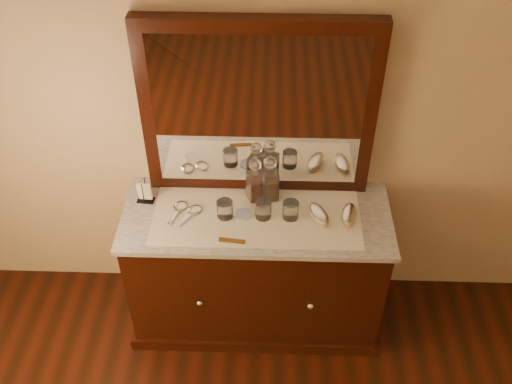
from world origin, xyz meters
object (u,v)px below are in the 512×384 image
comb (232,241)px  decanter_right (270,183)px  brush_near (319,215)px  napkin_rack (145,193)px  hand_mirror_outer (179,208)px  dresser_cabinet (257,269)px  decanter_left (255,183)px  mirror_frame (258,110)px  pin_dish (243,214)px  brush_far (349,215)px  hand_mirror_inner (193,212)px

comb → decanter_right: 0.40m
comb → brush_near: size_ratio=0.70×
napkin_rack → hand_mirror_outer: 0.21m
dresser_cabinet → decanter_right: bearing=64.3°
hand_mirror_outer → dresser_cabinet: bearing=-3.2°
napkin_rack → decanter_left: size_ratio=0.52×
mirror_frame → brush_near: (0.33, -0.27, -0.47)m
mirror_frame → pin_dish: mirror_frame is taller
dresser_cabinet → brush_far: brush_far is taller
brush_near → hand_mirror_inner: bearing=178.3°
dresser_cabinet → pin_dish: pin_dish is taller
dresser_cabinet → hand_mirror_outer: (-0.42, 0.02, 0.45)m
brush_far → hand_mirror_outer: size_ratio=0.91×
pin_dish → decanter_left: bearing=68.1°
napkin_rack → brush_near: napkin_rack is taller
brush_far → mirror_frame: bearing=152.0°
decanter_left → hand_mirror_outer: decanter_left is taller
decanter_right → brush_near: 0.32m
pin_dish → brush_near: bearing=-1.5°
hand_mirror_outer → hand_mirror_inner: size_ratio=1.08×
dresser_cabinet → comb: 0.51m
mirror_frame → hand_mirror_inner: bearing=-144.4°
dresser_cabinet → napkin_rack: bearing=171.2°
decanter_right → hand_mirror_outer: decanter_right is taller
dresser_cabinet → decanter_left: bearing=95.1°
mirror_frame → pin_dish: size_ratio=13.97×
comb → decanter_right: size_ratio=0.48×
decanter_right → comb: bearing=-118.5°
mirror_frame → decanter_left: bearing=-96.2°
comb → brush_near: (0.45, 0.18, 0.02)m
decanter_left → pin_dish: bearing=-111.9°
mirror_frame → hand_mirror_inner: (-0.34, -0.24, -0.49)m
brush_near → dresser_cabinet: bearing=176.5°
decanter_right → brush_far: 0.45m
brush_near → hand_mirror_inner: size_ratio=1.05×
brush_far → hand_mirror_outer: (-0.91, 0.04, -0.02)m
mirror_frame → brush_near: 0.63m
decanter_right → hand_mirror_inner: size_ratio=1.54×
mirror_frame → brush_near: mirror_frame is taller
dresser_cabinet → comb: (-0.12, -0.20, 0.45)m
brush_far → comb: bearing=-162.6°
hand_mirror_outer → pin_dish: bearing=-5.5°
mirror_frame → napkin_rack: size_ratio=8.64×
brush_near → decanter_left: bearing=155.7°
decanter_left → decanter_right: (0.08, 0.00, 0.01)m
decanter_left → brush_near: size_ratio=1.38×
mirror_frame → brush_near: size_ratio=6.23×
napkin_rack → hand_mirror_inner: napkin_rack is taller
dresser_cabinet → pin_dish: bearing=-172.0°
napkin_rack → brush_near: bearing=-7.0°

